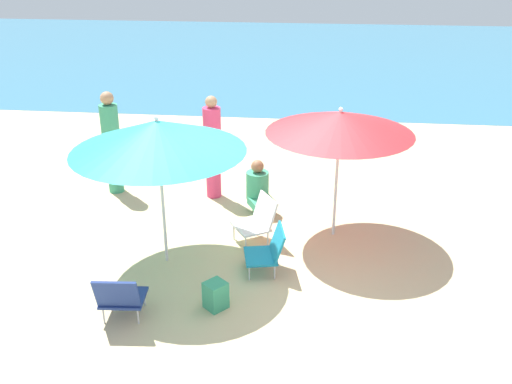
{
  "coord_description": "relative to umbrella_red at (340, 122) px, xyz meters",
  "views": [
    {
      "loc": [
        0.57,
        -6.69,
        4.03
      ],
      "look_at": [
        -0.22,
        0.59,
        0.7
      ],
      "focal_mm": 39.97,
      "sensor_mm": 36.0,
      "label": 1
    }
  ],
  "objects": [
    {
      "name": "beach_bag",
      "position": [
        -1.4,
        -1.96,
        -1.54
      ],
      "size": [
        0.32,
        0.32,
        0.34
      ],
      "primitive_type": "cube",
      "rotation": [
        0.0,
        0.0,
        5.56
      ],
      "color": "#389970",
      "rests_on": "ground_plane"
    },
    {
      "name": "umbrella_red",
      "position": [
        0.0,
        0.0,
        0.0
      ],
      "size": [
        2.02,
        2.02,
        1.92
      ],
      "color": "silver",
      "rests_on": "ground_plane"
    },
    {
      "name": "umbrella_teal",
      "position": [
        -2.24,
        -0.98,
        0.06
      ],
      "size": [
        2.19,
        2.19,
        2.03
      ],
      "color": "silver",
      "rests_on": "ground_plane"
    },
    {
      "name": "sea_water",
      "position": [
        -0.9,
        13.63,
        -1.71
      ],
      "size": [
        40.0,
        16.0,
        0.01
      ],
      "primitive_type": "cube",
      "color": "teal",
      "rests_on": "ground_plane"
    },
    {
      "name": "beach_chair_c",
      "position": [
        -2.42,
        -2.31,
        -1.39
      ],
      "size": [
        0.53,
        0.57,
        0.63
      ],
      "rotation": [
        0.0,
        0.0,
        1.65
      ],
      "color": "navy",
      "rests_on": "ground_plane"
    },
    {
      "name": "person_b",
      "position": [
        -1.97,
        1.14,
        -0.84
      ],
      "size": [
        0.29,
        0.29,
        1.72
      ],
      "rotation": [
        0.0,
        0.0,
        0.05
      ],
      "color": "#DB3866",
      "rests_on": "ground_plane"
    },
    {
      "name": "person_c",
      "position": [
        -3.67,
        1.16,
        -0.82
      ],
      "size": [
        0.3,
        0.3,
        1.74
      ],
      "rotation": [
        0.0,
        0.0,
        4.49
      ],
      "color": "#389970",
      "rests_on": "ground_plane"
    },
    {
      "name": "person_a",
      "position": [
        -1.17,
        0.63,
        -1.3
      ],
      "size": [
        0.5,
        0.58,
        0.86
      ],
      "rotation": [
        0.0,
        0.0,
        5.19
      ],
      "color": "#389970",
      "rests_on": "ground_plane"
    },
    {
      "name": "ground_plane",
      "position": [
        -0.9,
        -0.75,
        -1.71
      ],
      "size": [
        40.0,
        40.0,
        0.0
      ],
      "primitive_type": "plane",
      "color": "#D3BC8C"
    },
    {
      "name": "beach_chair_a",
      "position": [
        -0.86,
        -1.09,
        -1.4
      ],
      "size": [
        0.58,
        0.58,
        0.61
      ],
      "rotation": [
        0.0,
        0.0,
        3.34
      ],
      "color": "teal",
      "rests_on": "ground_plane"
    },
    {
      "name": "beach_chair_b",
      "position": [
        -1.08,
        -0.34,
        -1.35
      ],
      "size": [
        0.71,
        0.71,
        0.68
      ],
      "rotation": [
        0.0,
        0.0,
        -2.59
      ],
      "color": "white",
      "rests_on": "ground_plane"
    }
  ]
}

